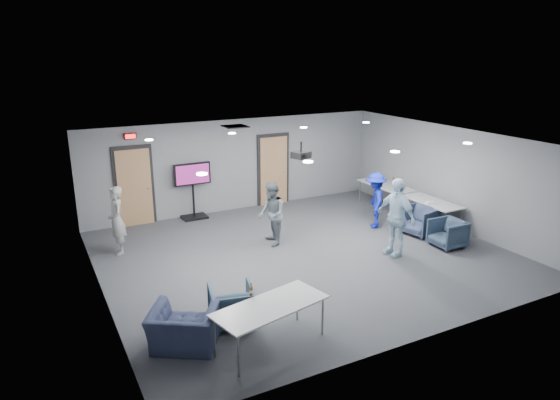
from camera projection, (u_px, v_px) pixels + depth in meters
name	position (u px, v px, depth m)	size (l,w,h in m)	color
floor	(304.00, 255.00, 11.72)	(9.00, 9.00, 0.00)	#33353A
ceiling	(305.00, 141.00, 10.94)	(9.00, 9.00, 0.00)	silver
wall_back	(236.00, 165.00, 14.73)	(9.00, 0.02, 2.70)	gray
wall_front	(431.00, 264.00, 7.94)	(9.00, 0.02, 2.70)	gray
wall_left	(97.00, 232.00, 9.34)	(0.02, 8.00, 2.70)	gray
wall_right	(450.00, 177.00, 13.32)	(0.02, 8.00, 2.70)	gray
door_left	(134.00, 187.00, 13.44)	(1.06, 0.17, 2.24)	black
door_right	(273.00, 170.00, 15.30)	(1.06, 0.17, 2.24)	black
exit_sign	(130.00, 136.00, 13.02)	(0.32, 0.08, 0.16)	black
hvac_diffuser	(235.00, 126.00, 13.10)	(0.60, 0.60, 0.03)	black
downlights	(305.00, 142.00, 10.95)	(6.18, 3.78, 0.02)	white
person_a	(117.00, 220.00, 11.60)	(0.59, 0.39, 1.62)	#9EA09E
person_b	(272.00, 214.00, 12.12)	(0.77, 0.60, 1.58)	slate
person_c	(396.00, 217.00, 11.49)	(1.08, 0.45, 1.84)	#C2E3F9
person_d	(375.00, 200.00, 13.34)	(0.98, 0.56, 1.51)	#18259F
chair_right_b	(419.00, 221.00, 12.94)	(0.78, 0.81, 0.73)	#34405A
chair_right_c	(448.00, 234.00, 12.10)	(0.73, 0.75, 0.68)	#314155
chair_front_a	(232.00, 305.00, 8.69)	(0.75, 0.77, 0.70)	#3C5368
chair_front_b	(184.00, 328.00, 7.99)	(1.04, 0.91, 0.68)	#323957
table_right_a	(386.00, 186.00, 14.97)	(0.79, 1.90, 0.73)	silver
table_right_b	(432.00, 203.00, 13.36)	(0.72, 1.73, 0.73)	silver
table_front_left	(271.00, 307.00, 7.93)	(2.02, 1.19, 0.73)	silver
bottle_front	(251.00, 291.00, 8.20)	(0.06, 0.06, 0.23)	brown
bottle_right	(393.00, 181.00, 14.96)	(0.07, 0.07, 0.27)	brown
snack_box	(378.00, 185.00, 14.92)	(0.17, 0.11, 0.04)	red
wrapper	(431.00, 203.00, 13.12)	(0.24, 0.17, 0.06)	silver
tv_stand	(193.00, 187.00, 14.00)	(1.05, 0.50, 1.61)	black
projector	(301.00, 155.00, 10.97)	(0.44, 0.40, 0.36)	black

